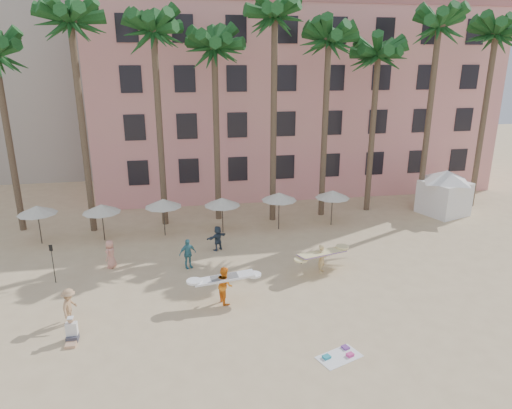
{
  "coord_description": "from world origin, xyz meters",
  "views": [
    {
      "loc": [
        -3.98,
        -17.47,
        11.55
      ],
      "look_at": [
        0.21,
        6.0,
        4.0
      ],
      "focal_mm": 32.0,
      "sensor_mm": 36.0,
      "label": 1
    }
  ],
  "objects_px": {
    "cabana": "(445,188)",
    "carrier_white": "(225,284)",
    "pink_hotel": "(289,99)",
    "carrier_yellow": "(322,256)"
  },
  "relations": [
    {
      "from": "pink_hotel",
      "to": "carrier_yellow",
      "type": "distance_m",
      "value": 22.2
    },
    {
      "from": "carrier_yellow",
      "to": "carrier_white",
      "type": "relative_size",
      "value": 1.05
    },
    {
      "from": "cabana",
      "to": "pink_hotel",
      "type": "bearing_deg",
      "value": 127.18
    },
    {
      "from": "pink_hotel",
      "to": "cabana",
      "type": "height_order",
      "value": "pink_hotel"
    },
    {
      "from": "carrier_yellow",
      "to": "carrier_white",
      "type": "distance_m",
      "value": 6.28
    },
    {
      "from": "cabana",
      "to": "carrier_white",
      "type": "relative_size",
      "value": 1.9
    },
    {
      "from": "pink_hotel",
      "to": "carrier_white",
      "type": "distance_m",
      "value": 25.84
    },
    {
      "from": "cabana",
      "to": "carrier_yellow",
      "type": "relative_size",
      "value": 1.81
    },
    {
      "from": "cabana",
      "to": "carrier_white",
      "type": "height_order",
      "value": "cabana"
    },
    {
      "from": "cabana",
      "to": "carrier_yellow",
      "type": "distance_m",
      "value": 15.15
    }
  ]
}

